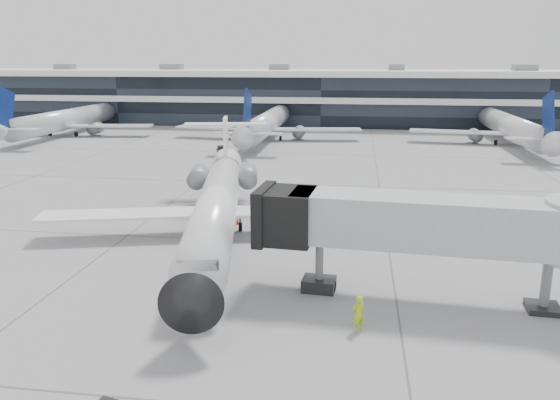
# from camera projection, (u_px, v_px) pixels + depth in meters

# --- Properties ---
(ground) EXTENTS (220.00, 220.00, 0.00)m
(ground) POSITION_uv_depth(u_px,v_px,m) (253.00, 242.00, 41.03)
(ground) COLOR gray
(ground) RESTS_ON ground
(terminal) EXTENTS (170.00, 22.00, 10.00)m
(terminal) POSITION_uv_depth(u_px,v_px,m) (324.00, 99.00, 118.40)
(terminal) COLOR black
(terminal) RESTS_ON ground
(bg_jet_left) EXTENTS (32.00, 40.00, 9.60)m
(bg_jet_left) POSITION_uv_depth(u_px,v_px,m) (69.00, 135.00, 99.95)
(bg_jet_left) COLOR silver
(bg_jet_left) RESTS_ON ground
(bg_jet_center) EXTENTS (32.00, 40.00, 9.60)m
(bg_jet_center) POSITION_uv_depth(u_px,v_px,m) (268.00, 139.00, 94.86)
(bg_jet_center) COLOR silver
(bg_jet_center) RESTS_ON ground
(bg_jet_right) EXTENTS (32.00, 40.00, 9.60)m
(bg_jet_right) POSITION_uv_depth(u_px,v_px,m) (508.00, 143.00, 89.36)
(bg_jet_right) COLOR silver
(bg_jet_right) RESTS_ON ground
(regional_jet) EXTENTS (27.03, 33.70, 7.82)m
(regional_jet) POSITION_uv_depth(u_px,v_px,m) (217.00, 203.00, 41.63)
(regional_jet) COLOR white
(regional_jet) RESTS_ON ground
(jet_bridge) EXTENTS (19.41, 5.25, 6.23)m
(jet_bridge) POSITION_uv_depth(u_px,v_px,m) (448.00, 225.00, 29.76)
(jet_bridge) COLOR #B1B3B6
(jet_bridge) RESTS_ON ground
(ramp_worker) EXTENTS (0.83, 0.78, 1.91)m
(ramp_worker) POSITION_uv_depth(u_px,v_px,m) (358.00, 313.00, 27.30)
(ramp_worker) COLOR #AED716
(ramp_worker) RESTS_ON ground
(traffic_cone) EXTENTS (0.41, 0.41, 0.51)m
(traffic_cone) POSITION_uv_depth(u_px,v_px,m) (238.00, 222.00, 45.29)
(traffic_cone) COLOR red
(traffic_cone) RESTS_ON ground
(far_tug) EXTENTS (2.14, 2.78, 1.56)m
(far_tug) POSITION_uv_depth(u_px,v_px,m) (222.00, 152.00, 76.42)
(far_tug) COLOR black
(far_tug) RESTS_ON ground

